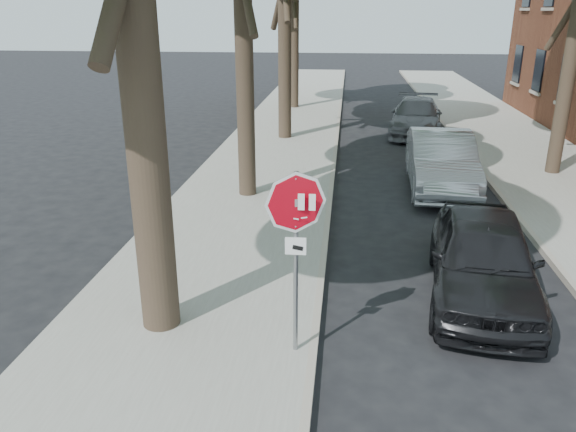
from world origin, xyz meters
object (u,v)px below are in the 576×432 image
at_px(stop_sign, 296,229).
at_px(car_c, 416,117).
at_px(car_a, 483,258).
at_px(car_b, 441,161).

xyz_separation_m(stop_sign, car_c, (3.30, 15.64, -1.26)).
distance_m(car_a, car_c, 13.51).
bearing_deg(car_a, car_c, 96.13).
bearing_deg(car_a, stop_sign, -136.68).
relative_size(car_b, car_c, 0.99).
height_order(stop_sign, car_b, stop_sign).
xyz_separation_m(car_a, car_c, (0.34, 13.51, -0.04)).
bearing_deg(stop_sign, car_b, 69.17).
bearing_deg(car_a, car_b, 95.53).
bearing_deg(car_b, car_c, 91.17).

